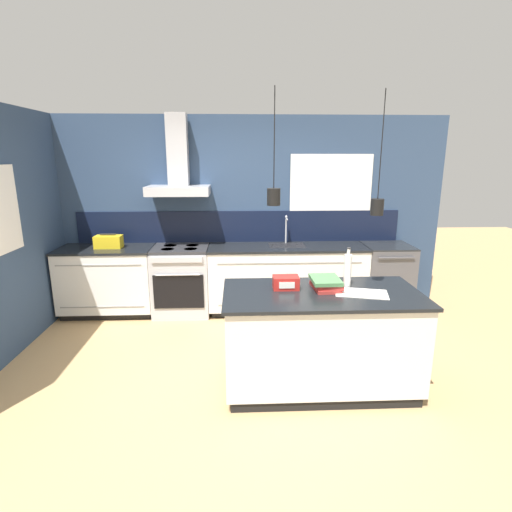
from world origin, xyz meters
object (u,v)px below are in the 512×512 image
Objects in this scene: oven_range at (182,280)px; yellow_toolbox at (109,242)px; red_supply_box at (286,283)px; dishwasher at (385,277)px; bottle_on_island at (348,270)px; book_stack at (326,283)px.

oven_range is 1.07m from yellow_toolbox.
red_supply_box reaches higher than oven_range.
dishwasher is 3.95× the size of red_supply_box.
dishwasher is 2.68× the size of yellow_toolbox.
yellow_toolbox is at bearing 180.00° from dishwasher.
bottle_on_island is 0.24m from book_stack.
red_supply_box is (-0.36, 0.02, 0.00)m from book_stack.
bottle_on_island reaches higher than yellow_toolbox.
book_stack is 3.04m from yellow_toolbox.
book_stack is at bearing -48.60° from oven_range.
oven_range is at bearing 131.40° from book_stack.
yellow_toolbox reaches higher than oven_range.
oven_range and dishwasher have the same top height.
bottle_on_island is at bearing 4.13° from red_supply_box.
book_stack is (1.55, -1.76, 0.51)m from oven_range.
bottle_on_island reaches higher than dishwasher.
bottle_on_island is at bearing -32.44° from yellow_toolbox.
dishwasher is at bearing 55.22° from book_stack.
yellow_toolbox is (-0.92, 0.00, 0.54)m from oven_range.
oven_range is 2.65× the size of book_stack.
bottle_on_island is at bearing 16.23° from book_stack.
yellow_toolbox is (-2.11, 1.74, 0.02)m from red_supply_box.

